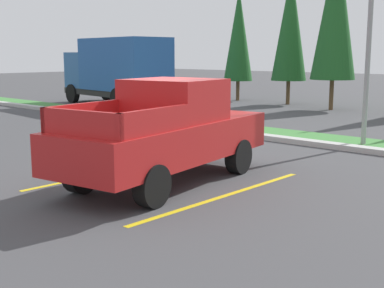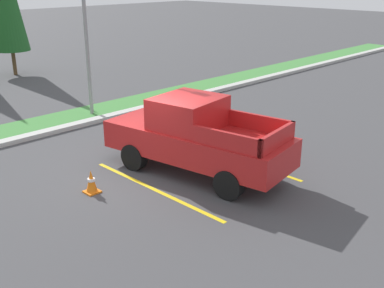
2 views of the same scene
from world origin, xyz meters
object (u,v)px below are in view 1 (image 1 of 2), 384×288
Objects in this scene: pickup_truck_main at (167,132)px; cypress_tree_leftmost at (239,35)px; cargo_truck_distant at (117,69)px; street_light at (368,16)px; cypress_tree_left_inner at (290,25)px; cypress_tree_center at (335,8)px; traffic_cone at (117,146)px.

cypress_tree_leftmost reaches higher than pickup_truck_main.
cargo_truck_distant is (-13.57, 9.88, 0.81)m from pickup_truck_main.
pickup_truck_main is 7.19m from street_light.
cypress_tree_left_inner reaches higher than street_light.
pickup_truck_main is 16.80m from cargo_truck_distant.
street_light is 0.99× the size of cypress_tree_leftmost.
cypress_tree_left_inner is at bearing 44.61° from cargo_truck_distant.
street_light reaches higher than cargo_truck_distant.
pickup_truck_main is 19.55m from cypress_tree_leftmost.
cypress_tree_left_inner is (6.32, 6.24, 2.25)m from cargo_truck_distant.
street_light is at bearing 80.20° from pickup_truck_main.
pickup_truck_main is at bearing -74.26° from cypress_tree_center.
cargo_truck_distant is 7.21m from cypress_tree_leftmost.
cypress_tree_left_inner is at bearing -1.52° from cypress_tree_leftmost.
traffic_cone is at bearing -62.75° from cypress_tree_leftmost.
traffic_cone is at bearing -124.55° from street_light.
cypress_tree_left_inner reaches higher than traffic_cone.
cypress_tree_left_inner is 16.27m from traffic_cone.
street_light is 0.78× the size of cypress_tree_center.
cypress_tree_center reaches higher than cargo_truck_distant.
street_light is at bearing -12.53° from cargo_truck_distant.
cargo_truck_distant is 15.17m from street_light.
cypress_tree_center is at bearing 29.72° from cargo_truck_distant.
cypress_tree_center is at bearing 96.09° from traffic_cone.
street_light is at bearing -48.59° from cypress_tree_left_inner.
cargo_truck_distant is 11.07m from cypress_tree_center.
cargo_truck_distant is at bearing 140.42° from traffic_cone.
cypress_tree_center is (2.97, -0.93, 0.59)m from cypress_tree_left_inner.
cypress_tree_leftmost is 10.40× the size of traffic_cone.
traffic_cone is (1.52, -14.24, -4.40)m from cypress_tree_center.
cypress_tree_left_inner is 11.59× the size of traffic_cone.
cypress_tree_left_inner reaches higher than pickup_truck_main.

